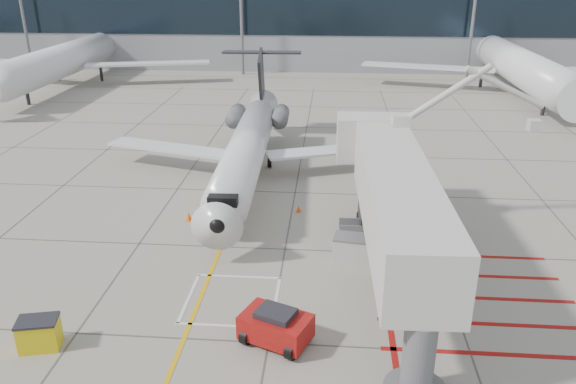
# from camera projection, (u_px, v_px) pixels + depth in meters

# --- Properties ---
(ground_plane) EXTENTS (260.00, 260.00, 0.00)m
(ground_plane) POSITION_uv_depth(u_px,v_px,m) (278.00, 290.00, 26.33)
(ground_plane) COLOR gray
(ground_plane) RESTS_ON ground
(regional_jet) EXTENTS (23.02, 28.66, 7.35)m
(regional_jet) POSITION_uv_depth(u_px,v_px,m) (242.00, 138.00, 36.27)
(regional_jet) COLOR silver
(regional_jet) RESTS_ON ground_plane
(jet_bridge) EXTENTS (9.87, 19.87, 7.84)m
(jet_bridge) POSITION_uv_depth(u_px,v_px,m) (398.00, 216.00, 24.64)
(jet_bridge) COLOR silver
(jet_bridge) RESTS_ON ground_plane
(pushback_tug) EXTENTS (3.15, 2.61, 1.58)m
(pushback_tug) POSITION_uv_depth(u_px,v_px,m) (276.00, 325.00, 22.41)
(pushback_tug) COLOR #A2110F
(pushback_tug) RESTS_ON ground_plane
(spill_bin) EXTENTS (1.69, 1.31, 1.30)m
(spill_bin) POSITION_uv_depth(u_px,v_px,m) (39.00, 333.00, 22.15)
(spill_bin) COLOR #DABE0C
(spill_bin) RESTS_ON ground_plane
(baggage_cart) EXTENTS (1.68, 1.08, 1.05)m
(baggage_cart) POSITION_uv_depth(u_px,v_px,m) (354.00, 230.00, 31.02)
(baggage_cart) COLOR #5E5F63
(baggage_cart) RESTS_ON ground_plane
(ground_power_unit) EXTENTS (2.21, 1.48, 1.63)m
(ground_power_unit) POSITION_uv_depth(u_px,v_px,m) (354.00, 252.00, 28.08)
(ground_power_unit) COLOR beige
(ground_power_unit) RESTS_ON ground_plane
(cone_nose) EXTENTS (0.40, 0.40, 0.55)m
(cone_nose) POSITION_uv_depth(u_px,v_px,m) (189.00, 216.00, 33.27)
(cone_nose) COLOR #F95E0D
(cone_nose) RESTS_ON ground_plane
(cone_side) EXTENTS (0.32, 0.32, 0.44)m
(cone_side) POSITION_uv_depth(u_px,v_px,m) (299.00, 209.00, 34.44)
(cone_side) COLOR #E2510B
(cone_side) RESTS_ON ground_plane
(terminal_building) EXTENTS (180.00, 28.00, 14.00)m
(terminal_building) POSITION_uv_depth(u_px,v_px,m) (384.00, 12.00, 87.49)
(terminal_building) COLOR gray
(terminal_building) RESTS_ON ground_plane
(terminal_glass_band) EXTENTS (180.00, 0.10, 6.00)m
(terminal_glass_band) POSITION_uv_depth(u_px,v_px,m) (393.00, 13.00, 74.15)
(terminal_glass_band) COLOR black
(terminal_glass_band) RESTS_ON ground_plane
(bg_aircraft_b) EXTENTS (34.15, 37.94, 11.38)m
(bg_aircraft_b) POSITION_uv_depth(u_px,v_px,m) (68.00, 37.00, 68.81)
(bg_aircraft_b) COLOR silver
(bg_aircraft_b) RESTS_ON ground_plane
(bg_aircraft_c) EXTENTS (35.04, 38.94, 11.68)m
(bg_aircraft_c) POSITION_uv_depth(u_px,v_px,m) (516.00, 41.00, 64.82)
(bg_aircraft_c) COLOR silver
(bg_aircraft_c) RESTS_ON ground_plane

